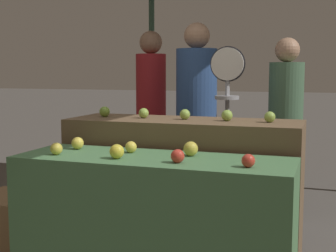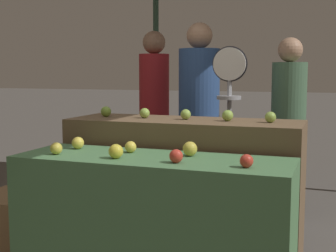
{
  "view_description": "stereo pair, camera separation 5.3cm",
  "coord_description": "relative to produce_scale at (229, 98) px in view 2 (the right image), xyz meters",
  "views": [
    {
      "loc": [
        0.95,
        -2.51,
        1.34
      ],
      "look_at": [
        -0.01,
        0.3,
        1.0
      ],
      "focal_mm": 50.0,
      "sensor_mm": 36.0,
      "label": 1
    },
    {
      "loc": [
        1.0,
        -2.49,
        1.34
      ],
      "look_at": [
        -0.01,
        0.3,
        1.0
      ],
      "focal_mm": 50.0,
      "sensor_mm": 36.0,
      "label": 2
    }
  ],
  "objects": [
    {
      "name": "apple_back_1",
      "position": [
        -0.47,
        -0.69,
        -0.09
      ],
      "size": [
        0.07,
        0.07,
        0.07
      ],
      "primitive_type": "sphere",
      "color": "#8EB247",
      "rests_on": "display_counter_back"
    },
    {
      "name": "apple_front_6",
      "position": [
        0.03,
        -1.19,
        -0.24
      ],
      "size": [
        0.09,
        0.09,
        0.09
      ],
      "primitive_type": "sphere",
      "color": "gold",
      "rests_on": "display_counter_front"
    },
    {
      "name": "produce_scale",
      "position": [
        0.0,
        0.0,
        0.0
      ],
      "size": [
        0.29,
        0.2,
        1.55
      ],
      "color": "#99999E",
      "rests_on": "ground_plane"
    },
    {
      "name": "apple_front_1",
      "position": [
        -0.34,
        -1.41,
        -0.24
      ],
      "size": [
        0.08,
        0.08,
        0.08
      ],
      "primitive_type": "sphere",
      "color": "gold",
      "rests_on": "display_counter_front"
    },
    {
      "name": "person_vendor_at_scale",
      "position": [
        -0.35,
        0.33,
        -0.1
      ],
      "size": [
        0.5,
        0.5,
        1.79
      ],
      "rotation": [
        0.0,
        0.0,
        2.66
      ],
      "color": "#2D2D38",
      "rests_on": "ground_plane"
    },
    {
      "name": "display_counter_back",
      "position": [
        -0.16,
        -0.7,
        -0.63
      ],
      "size": [
        1.63,
        0.55,
        1.01
      ],
      "primitive_type": "cube",
      "color": "brown",
      "rests_on": "ground_plane"
    },
    {
      "name": "apple_back_2",
      "position": [
        -0.16,
        -0.69,
        -0.09
      ],
      "size": [
        0.07,
        0.07,
        0.07
      ],
      "primitive_type": "sphere",
      "color": "#8EB247",
      "rests_on": "display_counter_back"
    },
    {
      "name": "apple_back_3",
      "position": [
        0.15,
        -0.69,
        -0.08
      ],
      "size": [
        0.08,
        0.08,
        0.08
      ],
      "primitive_type": "sphere",
      "color": "#8EB247",
      "rests_on": "display_counter_back"
    },
    {
      "name": "apple_front_2",
      "position": [
        0.03,
        -1.41,
        -0.25
      ],
      "size": [
        0.08,
        0.08,
        0.08
      ],
      "primitive_type": "sphere",
      "color": "red",
      "rests_on": "display_counter_front"
    },
    {
      "name": "wooden_crate_side",
      "position": [
        -1.36,
        -1.07,
        -0.9
      ],
      "size": [
        0.46,
        0.46,
        0.46
      ],
      "primitive_type": "cube",
      "color": "olive",
      "rests_on": "ground_plane"
    },
    {
      "name": "apple_front_5",
      "position": [
        -0.34,
        -1.2,
        -0.25
      ],
      "size": [
        0.07,
        0.07,
        0.07
      ],
      "primitive_type": "sphere",
      "color": "yellow",
      "rests_on": "display_counter_front"
    },
    {
      "name": "person_customer_right",
      "position": [
        -0.92,
        0.64,
        -0.1
      ],
      "size": [
        0.41,
        0.41,
        1.75
      ],
      "rotation": [
        0.0,
        0.0,
        3.6
      ],
      "color": "#2D2D38",
      "rests_on": "ground_plane"
    },
    {
      "name": "apple_front_4",
      "position": [
        -0.72,
        -1.19,
        -0.25
      ],
      "size": [
        0.08,
        0.08,
        0.08
      ],
      "primitive_type": "sphere",
      "color": "yellow",
      "rests_on": "display_counter_front"
    },
    {
      "name": "person_customer_left",
      "position": [
        0.44,
        0.45,
        -0.17
      ],
      "size": [
        0.39,
        0.39,
        1.64
      ],
      "rotation": [
        0.0,
        0.0,
        2.8
      ],
      "color": "#2D2D38",
      "rests_on": "ground_plane"
    },
    {
      "name": "apple_back_4",
      "position": [
        0.43,
        -0.69,
        -0.09
      ],
      "size": [
        0.07,
        0.07,
        0.07
      ],
      "primitive_type": "sphere",
      "color": "#8EB247",
      "rests_on": "display_counter_back"
    },
    {
      "name": "apple_front_3",
      "position": [
        0.41,
        -1.41,
        -0.25
      ],
      "size": [
        0.07,
        0.07,
        0.07
      ],
      "primitive_type": "sphere",
      "color": "red",
      "rests_on": "display_counter_front"
    },
    {
      "name": "display_counter_front",
      "position": [
        -0.16,
        -1.3,
        -0.71
      ],
      "size": [
        1.63,
        0.55,
        0.85
      ],
      "primitive_type": "cube",
      "color": "#4C7A4C",
      "rests_on": "ground_plane"
    },
    {
      "name": "apple_back_0",
      "position": [
        -0.77,
        -0.69,
        -0.08
      ],
      "size": [
        0.08,
        0.08,
        0.08
      ],
      "primitive_type": "sphere",
      "color": "#7AA338",
      "rests_on": "display_counter_back"
    },
    {
      "name": "apple_front_0",
      "position": [
        -0.74,
        -1.41,
        -0.25
      ],
      "size": [
        0.07,
        0.07,
        0.07
      ],
      "primitive_type": "sphere",
      "color": "gold",
      "rests_on": "display_counter_front"
    }
  ]
}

